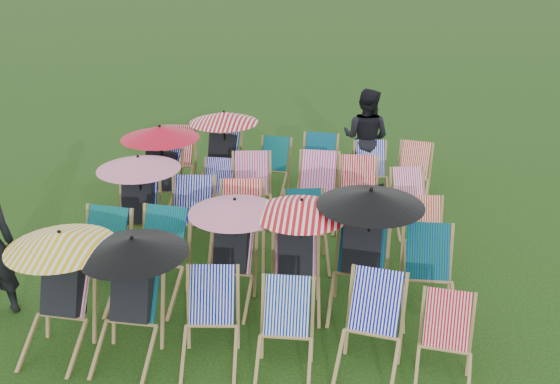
# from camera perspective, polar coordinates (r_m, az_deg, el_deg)

# --- Properties ---
(ground) EXTENTS (100.00, 100.00, 0.00)m
(ground) POSITION_cam_1_polar(r_m,az_deg,el_deg) (8.54, -0.36, -6.20)
(ground) COLOR black
(ground) RESTS_ON ground
(deckchair_0) EXTENTS (1.12, 1.18, 1.33)m
(deckchair_0) POSITION_cam_1_polar(r_m,az_deg,el_deg) (6.91, -19.60, -8.49)
(deckchair_0) COLOR #9D7C49
(deckchair_0) RESTS_ON ground
(deckchair_1) EXTENTS (1.11, 1.16, 1.32)m
(deckchair_1) POSITION_cam_1_polar(r_m,az_deg,el_deg) (6.61, -13.61, -9.29)
(deckchair_1) COLOR #9D7C49
(deckchair_1) RESTS_ON ground
(deckchair_2) EXTENTS (0.68, 0.88, 0.90)m
(deckchair_2) POSITION_cam_1_polar(r_m,az_deg,el_deg) (6.53, -6.41, -11.76)
(deckchair_2) COLOR #9D7C49
(deckchair_2) RESTS_ON ground
(deckchair_3) EXTENTS (0.60, 0.83, 0.88)m
(deckchair_3) POSITION_cam_1_polar(r_m,az_deg,el_deg) (6.34, 0.44, -12.85)
(deckchair_3) COLOR #9D7C49
(deckchair_3) RESTS_ON ground
(deckchair_4) EXTENTS (0.78, 0.97, 0.95)m
(deckchair_4) POSITION_cam_1_polar(r_m,az_deg,el_deg) (6.40, 8.28, -12.43)
(deckchair_4) COLOR #9D7C49
(deckchair_4) RESTS_ON ground
(deckchair_5) EXTENTS (0.66, 0.84, 0.84)m
(deckchair_5) POSITION_cam_1_polar(r_m,az_deg,el_deg) (6.42, 14.89, -13.51)
(deckchair_5) COLOR #9D7C49
(deckchair_5) RESTS_ON ground
(deckchair_6) EXTENTS (0.77, 1.00, 1.01)m
(deckchair_6) POSITION_cam_1_polar(r_m,az_deg,el_deg) (7.83, -16.49, -5.91)
(deckchair_6) COLOR #9D7C49
(deckchair_6) RESTS_ON ground
(deckchair_7) EXTENTS (0.78, 1.01, 1.02)m
(deckchair_7) POSITION_cam_1_polar(r_m,az_deg,el_deg) (7.62, -11.30, -6.11)
(deckchair_7) COLOR #9D7C49
(deckchair_7) RESTS_ON ground
(deckchair_8) EXTENTS (1.09, 1.14, 1.29)m
(deckchair_8) POSITION_cam_1_polar(r_m,az_deg,el_deg) (7.35, -4.55, -5.33)
(deckchair_8) COLOR #9D7C49
(deckchair_8) RESTS_ON ground
(deckchair_9) EXTENTS (1.11, 1.18, 1.32)m
(deckchair_9) POSITION_cam_1_polar(r_m,az_deg,el_deg) (7.24, 1.57, -5.59)
(deckchair_9) COLOR #9D7C49
(deckchair_9) RESTS_ON ground
(deckchair_10) EXTENTS (1.23, 1.29, 1.46)m
(deckchair_10) POSITION_cam_1_polar(r_m,az_deg,el_deg) (7.25, 7.59, -5.12)
(deckchair_10) COLOR #9D7C49
(deckchair_10) RESTS_ON ground
(deckchair_11) EXTENTS (0.65, 0.90, 0.97)m
(deckchair_11) POSITION_cam_1_polar(r_m,az_deg,el_deg) (7.38, 13.44, -7.55)
(deckchair_11) COLOR #9D7C49
(deckchair_11) RESTS_ON ground
(deckchair_12) EXTENTS (1.13, 1.21, 1.34)m
(deckchair_12) POSITION_cam_1_polar(r_m,az_deg,el_deg) (8.72, -12.94, -0.98)
(deckchair_12) COLOR #9D7C49
(deckchair_12) RESTS_ON ground
(deckchair_13) EXTENTS (0.73, 0.96, 0.99)m
(deckchair_13) POSITION_cam_1_polar(r_m,az_deg,el_deg) (8.58, -8.19, -2.58)
(deckchair_13) COLOR #9D7C49
(deckchair_13) RESTS_ON ground
(deckchair_14) EXTENTS (0.77, 0.99, 1.00)m
(deckchair_14) POSITION_cam_1_polar(r_m,az_deg,el_deg) (8.35, -3.55, -3.09)
(deckchair_14) COLOR #9D7C49
(deckchair_14) RESTS_ON ground
(deckchair_15) EXTENTS (0.75, 0.93, 0.91)m
(deckchair_15) POSITION_cam_1_polar(r_m,az_deg,el_deg) (8.27, 2.41, -3.66)
(deckchair_15) COLOR #9D7C49
(deckchair_15) RESTS_ON ground
(deckchair_16) EXTENTS (0.70, 0.89, 0.89)m
(deckchair_16) POSITION_cam_1_polar(r_m,az_deg,el_deg) (8.36, 7.68, -3.64)
(deckchair_16) COLOR #9D7C49
(deckchair_16) RESTS_ON ground
(deckchair_17) EXTENTS (0.62, 0.83, 0.87)m
(deckchair_17) POSITION_cam_1_polar(r_m,az_deg,el_deg) (8.40, 13.11, -4.02)
(deckchair_17) COLOR #9D7C49
(deckchair_17) RESTS_ON ground
(deckchair_18) EXTENTS (1.19, 1.27, 1.41)m
(deckchair_18) POSITION_cam_1_polar(r_m,az_deg,el_deg) (9.76, -11.22, 2.00)
(deckchair_18) COLOR #9D7C49
(deckchair_18) RESTS_ON ground
(deckchair_19) EXTENTS (0.59, 0.81, 0.85)m
(deckchair_19) POSITION_cam_1_polar(r_m,az_deg,el_deg) (9.63, -5.88, 0.00)
(deckchair_19) COLOR #9D7C49
(deckchair_19) RESTS_ON ground
(deckchair_20) EXTENTS (0.77, 0.99, 0.98)m
(deckchair_20) POSITION_cam_1_polar(r_m,az_deg,el_deg) (9.47, -2.62, 0.12)
(deckchair_20) COLOR #9D7C49
(deckchair_20) RESTS_ON ground
(deckchair_21) EXTENTS (0.70, 0.95, 1.01)m
(deckchair_21) POSITION_cam_1_polar(r_m,az_deg,el_deg) (9.42, 3.35, 0.07)
(deckchair_21) COLOR #9D7C49
(deckchair_21) RESTS_ON ground
(deckchair_22) EXTENTS (0.66, 0.92, 0.98)m
(deckchair_22) POSITION_cam_1_polar(r_m,az_deg,el_deg) (9.37, 7.16, -0.30)
(deckchair_22) COLOR #9D7C49
(deckchair_22) RESTS_ON ground
(deckchair_23) EXTENTS (0.72, 0.89, 0.86)m
(deckchair_23) POSITION_cam_1_polar(r_m,az_deg,el_deg) (9.39, 11.99, -0.99)
(deckchair_23) COLOR #9D7C49
(deckchair_23) RESTS_ON ground
(deckchair_24) EXTENTS (0.69, 0.96, 1.03)m
(deckchair_24) POSITION_cam_1_polar(r_m,az_deg,el_deg) (10.75, -9.67, 2.76)
(deckchair_24) COLOR #9D7C49
(deckchair_24) RESTS_ON ground
(deckchair_25) EXTENTS (1.15, 1.22, 1.37)m
(deckchair_25) POSITION_cam_1_polar(r_m,az_deg,el_deg) (10.55, -5.46, 3.79)
(deckchair_25) COLOR #9D7C49
(deckchair_25) RESTS_ON ground
(deckchair_26) EXTENTS (0.69, 0.87, 0.87)m
(deckchair_26) POSITION_cam_1_polar(r_m,az_deg,el_deg) (10.54, -0.82, 2.24)
(deckchair_26) COLOR #9D7C49
(deckchair_26) RESTS_ON ground
(deckchair_27) EXTENTS (0.72, 0.95, 0.98)m
(deckchair_27) POSITION_cam_1_polar(r_m,az_deg,el_deg) (10.39, 3.42, 2.20)
(deckchair_27) COLOR #9D7C49
(deckchair_27) RESTS_ON ground
(deckchair_28) EXTENTS (0.67, 0.88, 0.90)m
(deckchair_28) POSITION_cam_1_polar(r_m,az_deg,el_deg) (10.37, 8.38, 1.70)
(deckchair_28) COLOR #9D7C49
(deckchair_28) RESTS_ON ground
(deckchair_29) EXTENTS (0.75, 0.92, 0.90)m
(deckchair_29) POSITION_cam_1_polar(r_m,az_deg,el_deg) (10.45, 11.99, 1.60)
(deckchair_29) COLOR #9D7C49
(deckchair_29) RESTS_ON ground
(person_rear) EXTENTS (1.02, 0.91, 1.72)m
(person_rear) POSITION_cam_1_polar(r_m,az_deg,el_deg) (10.80, 7.84, 4.91)
(person_rear) COLOR black
(person_rear) RESTS_ON ground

